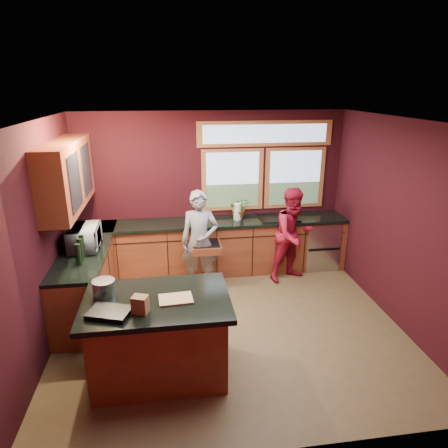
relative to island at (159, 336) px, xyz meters
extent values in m
plane|color=brown|center=(0.92, 0.81, -0.48)|extent=(4.50, 4.50, 0.00)
cube|color=black|center=(0.92, 2.81, 0.87)|extent=(4.50, 0.02, 2.70)
cube|color=black|center=(0.92, -1.19, 0.87)|extent=(4.50, 0.02, 2.70)
cube|color=black|center=(-1.33, 0.81, 0.87)|extent=(0.02, 4.00, 2.70)
cube|color=black|center=(3.17, 0.81, 0.87)|extent=(0.02, 4.00, 2.70)
cube|color=silver|center=(0.92, 0.81, 2.22)|extent=(4.50, 4.00, 0.02)
cube|color=#8FA2C6|center=(1.27, 2.80, 1.07)|extent=(1.06, 0.02, 1.06)
cube|color=#8FA2C6|center=(2.37, 2.80, 1.07)|extent=(1.06, 0.02, 1.06)
cube|color=#A95F31|center=(1.82, 2.80, 1.84)|extent=(2.30, 0.02, 0.42)
cube|color=#5A2B15|center=(-1.15, 1.66, 1.47)|extent=(0.36, 1.80, 0.90)
cube|color=#5A2B15|center=(0.92, 2.51, -0.04)|extent=(4.50, 0.60, 0.88)
cube|color=black|center=(0.92, 2.50, 0.43)|extent=(4.50, 0.64, 0.05)
cube|color=#B7B7BC|center=(2.77, 2.49, -0.05)|extent=(0.60, 0.58, 0.85)
cube|color=black|center=(2.02, 2.47, 0.43)|extent=(0.66, 0.46, 0.05)
cube|color=#5A2B15|center=(-1.03, 1.66, -0.04)|extent=(0.60, 2.30, 0.88)
cube|color=black|center=(-1.02, 1.66, 0.43)|extent=(0.64, 2.30, 0.05)
cube|color=#5A2B15|center=(0.00, 0.00, -0.04)|extent=(1.40, 0.90, 0.88)
cube|color=black|center=(0.00, 0.00, 0.44)|extent=(1.55, 1.05, 0.06)
imported|color=slate|center=(0.62, 1.94, 0.32)|extent=(0.63, 0.46, 1.60)
imported|color=maroon|center=(2.16, 2.06, 0.30)|extent=(0.92, 0.83, 1.56)
imported|color=#999999|center=(-1.00, 1.57, 0.61)|extent=(0.40, 0.58, 0.32)
imported|color=#999999|center=(1.35, 2.56, 0.64)|extent=(0.33, 0.29, 0.37)
cylinder|color=silver|center=(1.31, 2.51, 0.59)|extent=(0.12, 0.12, 0.28)
cube|color=#A67D55|center=(0.20, -0.05, 0.48)|extent=(0.37, 0.27, 0.02)
cylinder|color=#A8A8AD|center=(-0.55, 0.15, 0.56)|extent=(0.24, 0.24, 0.18)
cube|color=brown|center=(-0.15, -0.25, 0.56)|extent=(0.18, 0.16, 0.18)
cube|color=black|center=(-0.45, -0.25, 0.49)|extent=(0.47, 0.39, 0.05)
camera|label=1|loc=(0.17, -3.78, 2.60)|focal=32.00mm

